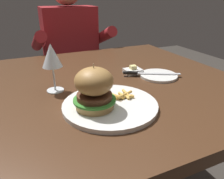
{
  "coord_description": "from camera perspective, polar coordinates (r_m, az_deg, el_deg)",
  "views": [
    {
      "loc": [
        -0.27,
        -0.75,
        1.06
      ],
      "look_at": [
        -0.01,
        -0.18,
        0.78
      ],
      "focal_mm": 35.0,
      "sensor_mm": 36.0,
      "label": 1
    }
  ],
  "objects": [
    {
      "name": "bread_plate",
      "position": [
        0.94,
        12.08,
        3.6
      ],
      "size": [
        0.16,
        0.16,
        0.01
      ],
      "primitive_type": "cylinder",
      "color": "white",
      "rests_on": "dining_table"
    },
    {
      "name": "table_knife",
      "position": [
        0.93,
        8.96,
        4.19
      ],
      "size": [
        0.22,
        0.12,
        0.01
      ],
      "color": "silver",
      "rests_on": "bread_plate"
    },
    {
      "name": "wine_glass",
      "position": [
        0.77,
        -15.5,
        8.2
      ],
      "size": [
        0.07,
        0.07,
        0.17
      ],
      "color": "silver",
      "rests_on": "dining_table"
    },
    {
      "name": "diner_person",
      "position": [
        1.65,
        -10.38,
        5.93
      ],
      "size": [
        0.51,
        0.36,
        1.18
      ],
      "color": "#282833",
      "rests_on": "ground"
    },
    {
      "name": "main_plate",
      "position": [
        0.67,
        -0.5,
        -4.12
      ],
      "size": [
        0.29,
        0.29,
        0.01
      ],
      "primitive_type": "cylinder",
      "color": "white",
      "rests_on": "dining_table"
    },
    {
      "name": "dining_table",
      "position": [
        0.9,
        -3.97,
        -3.28
      ],
      "size": [
        1.14,
        0.99,
        0.74
      ],
      "color": "#472B19",
      "rests_on": "ground"
    },
    {
      "name": "burger_sandwich",
      "position": [
        0.62,
        -4.68,
        0.33
      ],
      "size": [
        0.13,
        0.13,
        0.13
      ],
      "color": "tan",
      "rests_on": "main_plate"
    },
    {
      "name": "fries_pile",
      "position": [
        0.7,
        2.71,
        -1.59
      ],
      "size": [
        0.08,
        0.07,
        0.01
      ],
      "color": "gold",
      "rests_on": "main_plate"
    },
    {
      "name": "butter_dish",
      "position": [
        0.96,
        5.47,
        4.89
      ],
      "size": [
        0.07,
        0.06,
        0.04
      ],
      "color": "white",
      "rests_on": "dining_table"
    }
  ]
}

